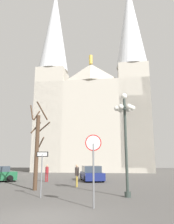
% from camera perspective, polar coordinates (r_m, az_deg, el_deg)
% --- Properties ---
extents(ground_plane, '(120.00, 120.00, 0.00)m').
position_cam_1_polar(ground_plane, '(8.72, -12.14, -25.34)').
color(ground_plane, '#514F4C').
extents(cathedral, '(22.22, 11.88, 40.17)m').
position_cam_1_polar(cathedral, '(44.80, 1.50, 2.16)').
color(cathedral, '#BCB5A5').
rests_on(cathedral, ground).
extents(stop_sign, '(0.73, 0.08, 3.14)m').
position_cam_1_polar(stop_sign, '(10.03, 1.66, -11.36)').
color(stop_sign, slate).
rests_on(stop_sign, ground).
extents(one_way_arrow_sign, '(0.70, 0.07, 2.50)m').
position_cam_1_polar(one_way_arrow_sign, '(13.11, -11.60, -13.83)').
color(one_way_arrow_sign, slate).
rests_on(one_way_arrow_sign, ground).
extents(street_lamp, '(1.26, 1.14, 6.03)m').
position_cam_1_polar(street_lamp, '(13.35, 9.83, -3.71)').
color(street_lamp, '#2D3833').
rests_on(street_lamp, ground).
extents(bare_tree, '(1.62, 1.62, 6.18)m').
position_cam_1_polar(bare_tree, '(16.45, -12.80, -8.79)').
color(bare_tree, '#473323').
rests_on(bare_tree, ground).
extents(parked_car_near_navy, '(2.94, 4.85, 1.48)m').
position_cam_1_polar(parked_car_near_navy, '(23.55, 1.19, -15.65)').
color(parked_car_near_navy, navy).
rests_on(parked_car_near_navy, ground).
extents(pedestrian_walking, '(0.32, 0.32, 1.61)m').
position_cam_1_polar(pedestrian_walking, '(22.74, -10.31, -14.87)').
color(pedestrian_walking, maroon).
rests_on(pedestrian_walking, ground).
extents(pedestrian_standing, '(0.32, 0.32, 1.71)m').
position_cam_1_polar(pedestrian_standing, '(18.01, -2.63, -15.50)').
color(pedestrian_standing, olive).
rests_on(pedestrian_standing, ground).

